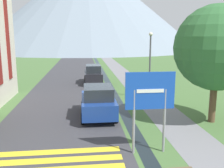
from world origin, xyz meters
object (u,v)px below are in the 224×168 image
streetlamp (150,60)px  parked_car_far (93,74)px  tree_by_path (217,48)px  road_sign (150,99)px  parked_car_near (98,101)px

streetlamp → parked_car_far: bearing=120.2°
parked_car_far → tree_by_path: tree_by_path is taller
road_sign → tree_by_path: (4.33, 3.15, 1.78)m
road_sign → streetlamp: streetlamp is taller
road_sign → streetlamp: (2.26, 8.43, 0.69)m
parked_car_near → streetlamp: 5.82m
parked_car_far → streetlamp: (3.85, -6.61, 1.99)m
parked_car_near → road_sign: bearing=-69.8°
road_sign → parked_car_far: (-1.59, 15.05, -1.29)m
parked_car_far → road_sign: bearing=-84.0°
road_sign → parked_car_far: road_sign is taller
streetlamp → tree_by_path: size_ratio=0.78×
tree_by_path → parked_car_near: bearing=165.8°
road_sign → parked_car_near: road_sign is taller
parked_car_far → streetlamp: 7.90m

